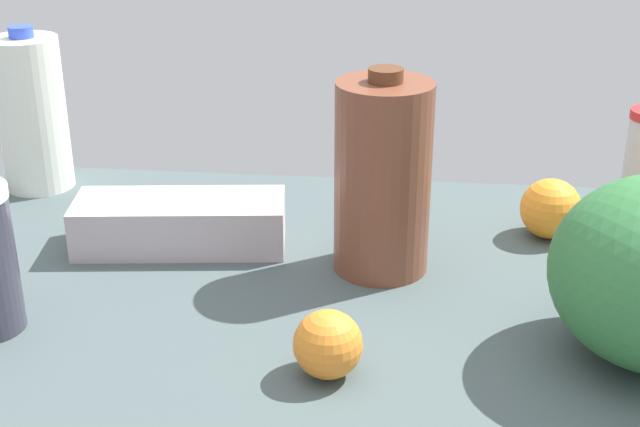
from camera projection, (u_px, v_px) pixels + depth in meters
countertop at (320, 291)px, 120.37cm from camera, size 120.00×76.00×3.00cm
egg_carton at (180, 223)px, 128.28cm from camera, size 31.12×14.70×7.24cm
milk_jug at (32, 114)px, 145.88cm from camera, size 11.12×11.12×27.09cm
chocolate_milk_jug at (383, 178)px, 118.39cm from camera, size 12.94×12.94×28.14cm
orange_near_front at (551, 209)px, 130.94cm from camera, size 8.96×8.96×8.96cm
orange_by_jug at (328, 344)px, 98.17cm from camera, size 7.80×7.80×7.80cm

